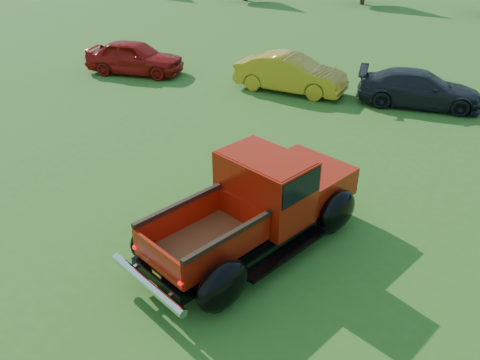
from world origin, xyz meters
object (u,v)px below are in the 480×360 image
(pickup_truck, at_px, (264,200))
(show_car_yellow, at_px, (291,73))
(show_car_red, at_px, (135,57))
(show_car_grey, at_px, (419,89))

(pickup_truck, bearing_deg, show_car_yellow, 126.95)
(show_car_yellow, bearing_deg, pickup_truck, -161.91)
(show_car_red, xyz_separation_m, show_car_yellow, (6.89, 0.44, -0.01))
(show_car_yellow, height_order, show_car_grey, show_car_yellow)
(show_car_yellow, bearing_deg, show_car_grey, -82.80)
(pickup_truck, xyz_separation_m, show_car_yellow, (-2.52, 9.34, -0.20))
(pickup_truck, relative_size, show_car_yellow, 1.28)
(show_car_red, bearing_deg, pickup_truck, -142.12)
(show_car_red, bearing_deg, show_car_grey, -94.83)
(pickup_truck, relative_size, show_car_red, 1.31)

